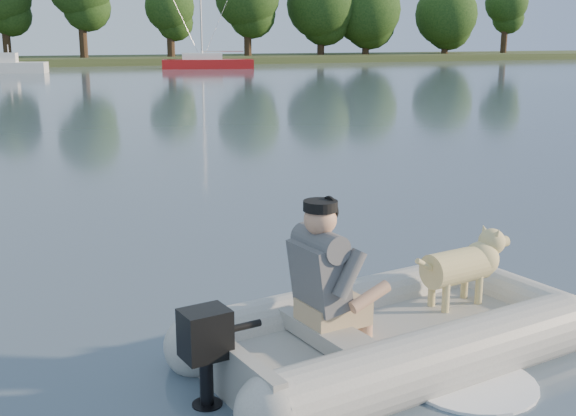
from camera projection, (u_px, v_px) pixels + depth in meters
name	position (u px, v px, depth m)	size (l,w,h in m)	color
water	(341.00, 350.00, 6.02)	(160.00, 160.00, 0.00)	slate
shore_bank	(38.00, 62.00, 62.29)	(160.00, 12.00, 0.70)	#47512D
treeline	(123.00, 2.00, 62.80)	(91.24, 7.35, 9.27)	#332316
dinghy	(400.00, 279.00, 5.87)	(4.90, 3.45, 1.45)	#9E9E99
man	(322.00, 270.00, 5.50)	(0.76, 0.65, 1.13)	#56575B
dog	(456.00, 273.00, 6.28)	(0.98, 0.35, 0.65)	#D3C07A
outboard_motor	(206.00, 362.00, 5.05)	(0.44, 0.30, 0.83)	black
motorboat	(12.00, 59.00, 48.75)	(4.66, 1.79, 1.97)	white
sailboat	(207.00, 63.00, 55.03)	(7.16, 3.51, 9.45)	#9E1212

